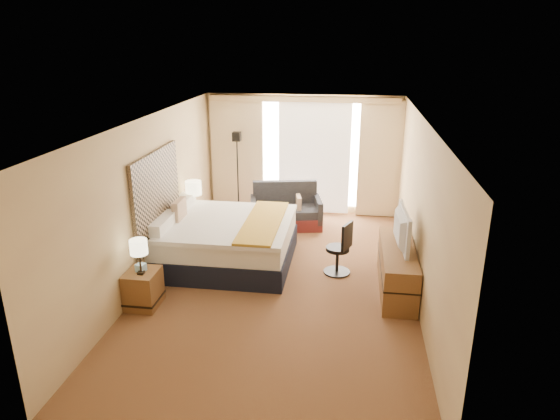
# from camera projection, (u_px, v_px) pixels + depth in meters

# --- Properties ---
(floor) EXTENTS (4.20, 7.00, 0.02)m
(floor) POSITION_uv_depth(u_px,v_px,m) (280.00, 281.00, 8.09)
(floor) COLOR #512317
(floor) RESTS_ON ground
(ceiling) EXTENTS (4.20, 7.00, 0.02)m
(ceiling) POSITION_uv_depth(u_px,v_px,m) (280.00, 120.00, 7.23)
(ceiling) COLOR white
(ceiling) RESTS_ON wall_back
(wall_back) EXTENTS (4.20, 0.02, 2.60)m
(wall_back) POSITION_uv_depth(u_px,v_px,m) (303.00, 155.00, 10.93)
(wall_back) COLOR #DBC285
(wall_back) RESTS_ON ground
(wall_front) EXTENTS (4.20, 0.02, 2.60)m
(wall_front) POSITION_uv_depth(u_px,v_px,m) (223.00, 331.00, 4.39)
(wall_front) COLOR #DBC285
(wall_front) RESTS_ON ground
(wall_left) EXTENTS (0.02, 7.00, 2.60)m
(wall_left) POSITION_uv_depth(u_px,v_px,m) (150.00, 199.00, 7.95)
(wall_left) COLOR #DBC285
(wall_left) RESTS_ON ground
(wall_right) EXTENTS (0.02, 7.00, 2.60)m
(wall_right) POSITION_uv_depth(u_px,v_px,m) (420.00, 212.00, 7.37)
(wall_right) COLOR #DBC285
(wall_right) RESTS_ON ground
(headboard) EXTENTS (0.06, 1.85, 1.50)m
(headboard) POSITION_uv_depth(u_px,v_px,m) (157.00, 197.00, 8.13)
(headboard) COLOR black
(headboard) RESTS_ON wall_left
(nightstand_left) EXTENTS (0.45, 0.52, 0.55)m
(nightstand_left) POSITION_uv_depth(u_px,v_px,m) (143.00, 289.00, 7.27)
(nightstand_left) COLOR brown
(nightstand_left) RESTS_ON floor
(nightstand_right) EXTENTS (0.45, 0.52, 0.55)m
(nightstand_right) POSITION_uv_depth(u_px,v_px,m) (195.00, 227.00, 9.61)
(nightstand_right) COLOR brown
(nightstand_right) RESTS_ON floor
(media_dresser) EXTENTS (0.50, 1.80, 0.70)m
(media_dresser) POSITION_uv_depth(u_px,v_px,m) (397.00, 269.00, 7.72)
(media_dresser) COLOR brown
(media_dresser) RESTS_ON floor
(window) EXTENTS (2.30, 0.02, 2.30)m
(window) POSITION_uv_depth(u_px,v_px,m) (314.00, 155.00, 10.86)
(window) COLOR white
(window) RESTS_ON wall_back
(curtains) EXTENTS (4.12, 0.19, 2.56)m
(curtains) POSITION_uv_depth(u_px,v_px,m) (303.00, 151.00, 10.79)
(curtains) COLOR #F8E1AF
(curtains) RESTS_ON floor
(bed) EXTENTS (2.28, 2.08, 1.11)m
(bed) POSITION_uv_depth(u_px,v_px,m) (225.00, 240.00, 8.65)
(bed) COLOR black
(bed) RESTS_ON floor
(loveseat) EXTENTS (1.57, 1.05, 0.90)m
(loveseat) POSITION_uv_depth(u_px,v_px,m) (286.00, 212.00, 10.35)
(loveseat) COLOR #5D1C1A
(loveseat) RESTS_ON floor
(floor_lamp) EXTENTS (0.23, 0.23, 1.84)m
(floor_lamp) POSITION_uv_depth(u_px,v_px,m) (237.00, 157.00, 10.72)
(floor_lamp) COLOR black
(floor_lamp) RESTS_ON floor
(desk_chair) EXTENTS (0.46, 0.46, 0.91)m
(desk_chair) POSITION_uv_depth(u_px,v_px,m) (340.00, 251.00, 8.22)
(desk_chair) COLOR black
(desk_chair) RESTS_ON floor
(lamp_left) EXTENTS (0.25, 0.25, 0.52)m
(lamp_left) POSITION_uv_depth(u_px,v_px,m) (139.00, 248.00, 6.98)
(lamp_left) COLOR black
(lamp_left) RESTS_ON nightstand_left
(lamp_right) EXTENTS (0.30, 0.30, 0.64)m
(lamp_right) POSITION_uv_depth(u_px,v_px,m) (193.00, 189.00, 9.39)
(lamp_right) COLOR black
(lamp_right) RESTS_ON nightstand_right
(tissue_box) EXTENTS (0.15, 0.15, 0.11)m
(tissue_box) POSITION_uv_depth(u_px,v_px,m) (141.00, 268.00, 7.17)
(tissue_box) COLOR #94C5E5
(tissue_box) RESTS_ON nightstand_left
(telephone) EXTENTS (0.18, 0.15, 0.07)m
(telephone) POSITION_uv_depth(u_px,v_px,m) (196.00, 210.00, 9.61)
(telephone) COLOR black
(telephone) RESTS_ON nightstand_right
(television) EXTENTS (0.19, 1.05, 0.60)m
(television) POSITION_uv_depth(u_px,v_px,m) (397.00, 228.00, 7.57)
(television) COLOR black
(television) RESTS_ON media_dresser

